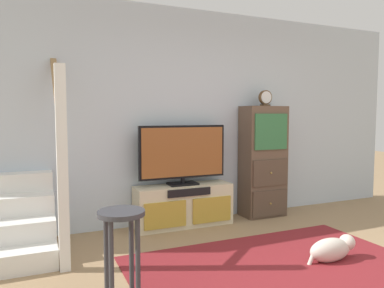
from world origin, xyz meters
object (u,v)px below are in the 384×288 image
object	(u,v)px
media_console	(184,205)
desk_clock	(265,98)
side_cabinet	(263,161)
dog	(332,249)
bar_stool_near	(121,234)
television	(183,153)

from	to	relation	value
media_console	desk_clock	world-z (taller)	desk_clock
side_cabinet	dog	size ratio (longest dim) A/B	2.73
media_console	bar_stool_near	distance (m)	1.93
media_console	side_cabinet	distance (m)	1.26
media_console	television	world-z (taller)	television
media_console	television	xyz separation A→B (m)	(0.00, 0.02, 0.64)
desk_clock	bar_stool_near	size ratio (longest dim) A/B	0.31
desk_clock	dog	size ratio (longest dim) A/B	0.39
desk_clock	dog	xyz separation A→B (m)	(-0.31, -1.57, -1.47)
media_console	side_cabinet	bearing A→B (deg)	0.50
bar_stool_near	dog	xyz separation A→B (m)	(1.98, -0.01, -0.40)
media_console	side_cabinet	xyz separation A→B (m)	(1.16, 0.01, 0.49)
television	bar_stool_near	bearing A→B (deg)	-125.07
media_console	dog	xyz separation A→B (m)	(0.87, -1.57, -0.14)
television	dog	xyz separation A→B (m)	(0.87, -1.60, -0.78)
television	dog	size ratio (longest dim) A/B	2.04
dog	media_console	bearing A→B (deg)	118.86
side_cabinet	bar_stool_near	size ratio (longest dim) A/B	2.16
media_console	dog	bearing A→B (deg)	-61.14
desk_clock	dog	bearing A→B (deg)	-101.15
television	side_cabinet	world-z (taller)	side_cabinet
side_cabinet	dog	world-z (taller)	side_cabinet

